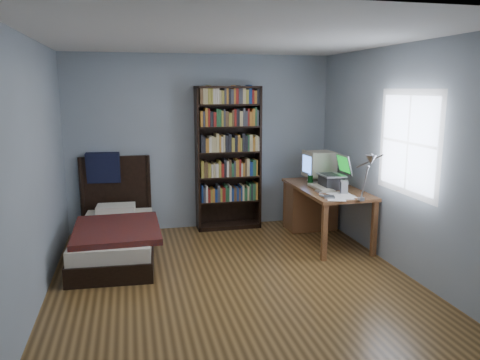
% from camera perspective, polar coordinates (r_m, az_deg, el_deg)
% --- Properties ---
extents(room, '(4.20, 4.24, 2.50)m').
position_cam_1_polar(room, '(4.76, -0.49, 1.80)').
color(room, '#4D3316').
rests_on(room, ground).
extents(desk, '(0.75, 1.52, 0.73)m').
position_cam_1_polar(desk, '(6.75, 9.01, -2.82)').
color(desk, brown).
rests_on(desk, floor).
extents(crt_monitor, '(0.40, 0.37, 0.44)m').
position_cam_1_polar(crt_monitor, '(6.65, 9.59, 1.90)').
color(crt_monitor, beige).
rests_on(crt_monitor, desk).
extents(laptop, '(0.36, 0.37, 0.45)m').
position_cam_1_polar(laptop, '(6.25, 11.22, 0.10)').
color(laptop, '#2D2D30').
rests_on(laptop, desk).
extents(desk_lamp, '(0.23, 0.52, 0.61)m').
position_cam_1_polar(desk_lamp, '(5.20, 15.53, 1.84)').
color(desk_lamp, '#99999E').
rests_on(desk_lamp, desk).
extents(keyboard, '(0.20, 0.48, 0.05)m').
position_cam_1_polar(keyboard, '(6.20, 9.86, -0.94)').
color(keyboard, '#BCB69D').
rests_on(keyboard, desk).
extents(speaker, '(0.11, 0.11, 0.17)m').
position_cam_1_polar(speaker, '(5.96, 12.58, -0.87)').
color(speaker, gray).
rests_on(speaker, desk).
extents(soda_can, '(0.07, 0.07, 0.13)m').
position_cam_1_polar(soda_can, '(6.47, 8.58, 0.04)').
color(soda_can, '#083C16').
rests_on(soda_can, desk).
extents(mouse, '(0.07, 0.12, 0.04)m').
position_cam_1_polar(mouse, '(6.57, 9.10, -0.21)').
color(mouse, silver).
rests_on(mouse, desk).
extents(phone_silver, '(0.07, 0.12, 0.02)m').
position_cam_1_polar(phone_silver, '(5.99, 9.56, -1.40)').
color(phone_silver, '#B6B6BB').
rests_on(phone_silver, desk).
extents(phone_grey, '(0.06, 0.09, 0.02)m').
position_cam_1_polar(phone_grey, '(5.77, 10.02, -1.90)').
color(phone_grey, gray).
rests_on(phone_grey, desk).
extents(external_drive, '(0.15, 0.15, 0.03)m').
position_cam_1_polar(external_drive, '(5.69, 10.82, -2.08)').
color(external_drive, gray).
rests_on(external_drive, desk).
extents(bookshelf, '(0.92, 0.30, 2.06)m').
position_cam_1_polar(bookshelf, '(6.73, -1.45, 2.65)').
color(bookshelf, black).
rests_on(bookshelf, floor).
extents(bed, '(1.03, 2.01, 1.16)m').
position_cam_1_polar(bed, '(5.99, -14.93, -6.36)').
color(bed, black).
rests_on(bed, floor).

